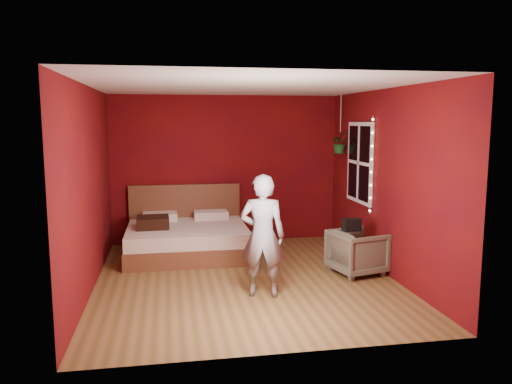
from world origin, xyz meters
TOP-DOWN VIEW (x-y plane):
  - floor at (0.00, 0.00)m, footprint 4.50×4.50m
  - room_walls at (0.00, 0.00)m, footprint 4.04×4.54m
  - window at (1.97, 0.90)m, footprint 0.05×0.97m
  - fairy_lights at (1.94, 0.37)m, footprint 0.04×0.04m
  - bed at (-0.73, 1.47)m, footprint 1.92×1.63m
  - person at (0.11, -0.68)m, footprint 0.63×0.50m
  - armchair at (1.60, -0.03)m, footprint 0.83×0.81m
  - handbag at (1.50, -0.04)m, footprint 0.26×0.16m
  - throw_pillow at (-1.26, 1.35)m, footprint 0.51×0.51m
  - hanging_plant at (1.88, 1.59)m, footprint 0.34×0.30m

SIDE VIEW (x-z plane):
  - floor at x=0.00m, z-range 0.00..0.00m
  - bed at x=-0.73m, z-range -0.25..0.80m
  - armchair at x=1.60m, z-range 0.00..0.63m
  - throw_pillow at x=-1.26m, z-range 0.48..0.66m
  - handbag at x=1.50m, z-range 0.63..0.80m
  - person at x=0.11m, z-range 0.00..1.52m
  - fairy_lights at x=1.94m, z-range 0.77..2.22m
  - window at x=1.97m, z-range 0.87..2.14m
  - room_walls at x=0.00m, z-range 0.37..2.99m
  - hanging_plant at x=1.88m, z-range 1.29..2.28m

